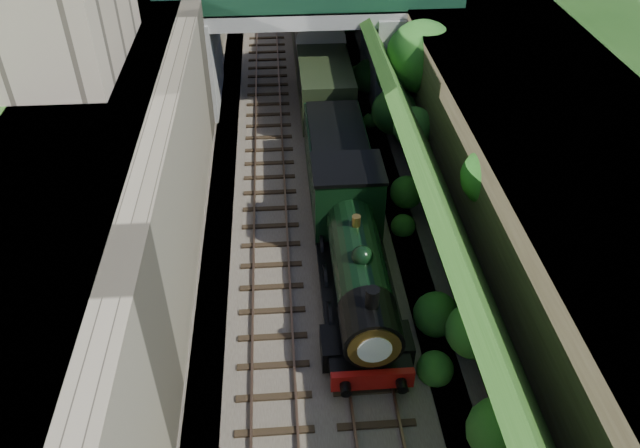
{
  "coord_description": "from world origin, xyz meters",
  "views": [
    {
      "loc": [
        -1.44,
        -10.68,
        17.22
      ],
      "look_at": [
        0.0,
        8.5,
        2.26
      ],
      "focal_mm": 35.0,
      "sensor_mm": 36.0,
      "label": 1
    }
  ],
  "objects_px": {
    "road_bridge": "(316,32)",
    "tree": "(423,58)",
    "locomotive": "(355,257)",
    "tender": "(336,159)"
  },
  "relations": [
    {
      "from": "tree",
      "to": "locomotive",
      "type": "distance_m",
      "value": 12.9
    },
    {
      "from": "road_bridge",
      "to": "tender",
      "type": "relative_size",
      "value": 2.67
    },
    {
      "from": "tender",
      "to": "locomotive",
      "type": "bearing_deg",
      "value": -90.0
    },
    {
      "from": "road_bridge",
      "to": "locomotive",
      "type": "height_order",
      "value": "road_bridge"
    },
    {
      "from": "road_bridge",
      "to": "locomotive",
      "type": "bearing_deg",
      "value": -89.15
    },
    {
      "from": "road_bridge",
      "to": "tree",
      "type": "xyz_separation_m",
      "value": [
        4.97,
        -5.47,
        0.57
      ]
    },
    {
      "from": "tree",
      "to": "locomotive",
      "type": "xyz_separation_m",
      "value": [
        -4.71,
        -11.69,
        -2.75
      ]
    },
    {
      "from": "tree",
      "to": "locomotive",
      "type": "height_order",
      "value": "tree"
    },
    {
      "from": "locomotive",
      "to": "road_bridge",
      "type": "bearing_deg",
      "value": 90.85
    },
    {
      "from": "tree",
      "to": "tender",
      "type": "bearing_deg",
      "value": -137.43
    }
  ]
}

